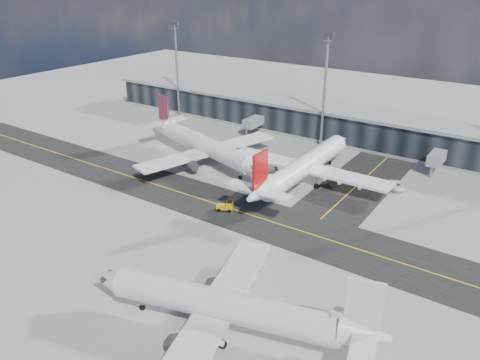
{
  "coord_description": "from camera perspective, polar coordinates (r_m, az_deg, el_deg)",
  "views": [
    {
      "loc": [
        48.95,
        -62.33,
        42.48
      ],
      "look_at": [
        1.6,
        7.15,
        5.0
      ],
      "focal_mm": 35.0,
      "sensor_mm": 36.0,
      "label": 1
    }
  ],
  "objects": [
    {
      "name": "airliner_near",
      "position": [
        61.0,
        -1.51,
        -15.21
      ],
      "size": [
        39.49,
        33.98,
        11.85
      ],
      "rotation": [
        0.0,
        0.0,
        1.83
      ],
      "color": "silver",
      "rests_on": "ground"
    },
    {
      "name": "taxiway_lanes",
      "position": [
        95.77,
        2.36,
        -2.32
      ],
      "size": [
        180.0,
        63.0,
        0.03
      ],
      "color": "black",
      "rests_on": "ground"
    },
    {
      "name": "ground",
      "position": [
        89.92,
        -3.42,
        -4.21
      ],
      "size": [
        300.0,
        300.0,
        0.0
      ],
      "primitive_type": "plane",
      "color": "gray",
      "rests_on": "ground"
    },
    {
      "name": "floodlight_masts",
      "position": [
        123.66,
        10.3,
        11.1
      ],
      "size": [
        102.5,
        0.7,
        28.9
      ],
      "color": "gray",
      "rests_on": "ground"
    },
    {
      "name": "baggage_tug",
      "position": [
        90.7,
        -1.68,
        -3.21
      ],
      "size": [
        3.48,
        2.65,
        1.97
      ],
      "rotation": [
        0.0,
        0.0,
        -1.15
      ],
      "color": "#E3A50B",
      "rests_on": "ground"
    },
    {
      "name": "airliner_redtail",
      "position": [
        101.58,
        7.86,
        1.7
      ],
      "size": [
        37.13,
        43.66,
        12.98
      ],
      "rotation": [
        0.0,
        0.0,
        -0.01
      ],
      "color": "white",
      "rests_on": "ground"
    },
    {
      "name": "airliner_af",
      "position": [
        113.36,
        -4.45,
        4.28
      ],
      "size": [
        43.34,
        37.33,
        13.05
      ],
      "rotation": [
        0.0,
        0.0,
        -1.85
      ],
      "color": "white",
      "rests_on": "ground"
    },
    {
      "name": "terminal_concourse",
      "position": [
        132.73,
        11.21,
        6.75
      ],
      "size": [
        152.0,
        19.8,
        8.8
      ],
      "color": "black",
      "rests_on": "ground"
    },
    {
      "name": "service_van",
      "position": [
        105.23,
        18.47,
        -0.66
      ],
      "size": [
        4.6,
        5.79,
        1.46
      ],
      "primitive_type": "imported",
      "rotation": [
        0.0,
        0.0,
        0.49
      ],
      "color": "white",
      "rests_on": "ground"
    }
  ]
}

